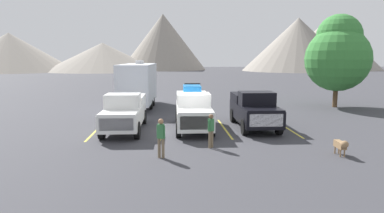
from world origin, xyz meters
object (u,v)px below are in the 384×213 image
(pickup_truck_b, at_px, (193,109))
(person_a, at_px, (161,135))
(pickup_truck_a, at_px, (125,111))
(dog, at_px, (342,145))
(person_b, at_px, (211,129))
(camper_trailer_a, at_px, (138,83))
(pickup_truck_c, at_px, (254,109))

(pickup_truck_b, distance_m, person_a, 6.09)
(pickup_truck_a, xyz_separation_m, pickup_truck_b, (3.97, 0.25, 0.08))
(pickup_truck_a, bearing_deg, dog, -30.30)
(pickup_truck_a, height_order, dog, pickup_truck_a)
(person_b, bearing_deg, pickup_truck_b, 97.19)
(camper_trailer_a, relative_size, person_a, 5.28)
(pickup_truck_c, xyz_separation_m, person_b, (-3.12, -4.48, -0.21))
(pickup_truck_a, bearing_deg, person_b, -42.44)
(person_b, bearing_deg, dog, -17.25)
(pickup_truck_c, relative_size, person_a, 3.26)
(camper_trailer_a, xyz_separation_m, person_b, (4.56, -13.01, -1.14))
(pickup_truck_b, height_order, camper_trailer_a, camper_trailer_a)
(person_a, height_order, person_b, person_a)
(pickup_truck_a, relative_size, dog, 5.54)
(pickup_truck_c, relative_size, camper_trailer_a, 0.62)
(pickup_truck_a, relative_size, person_b, 3.59)
(pickup_truck_b, xyz_separation_m, person_b, (0.55, -4.38, -0.27))
(pickup_truck_a, distance_m, person_b, 6.13)
(camper_trailer_a, distance_m, dog, 17.85)
(pickup_truck_b, height_order, person_a, pickup_truck_b)
(pickup_truck_a, relative_size, camper_trailer_a, 0.65)
(pickup_truck_b, relative_size, camper_trailer_a, 0.65)
(pickup_truck_b, bearing_deg, camper_trailer_a, 114.89)
(camper_trailer_a, bearing_deg, person_b, -70.69)
(person_a, bearing_deg, dog, -1.75)
(pickup_truck_b, relative_size, pickup_truck_c, 1.05)
(pickup_truck_b, distance_m, person_b, 4.42)
(person_b, relative_size, dog, 1.54)
(pickup_truck_a, bearing_deg, person_a, -68.24)
(pickup_truck_a, distance_m, person_a, 6.02)
(pickup_truck_a, relative_size, person_a, 3.43)
(pickup_truck_b, relative_size, dog, 5.53)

